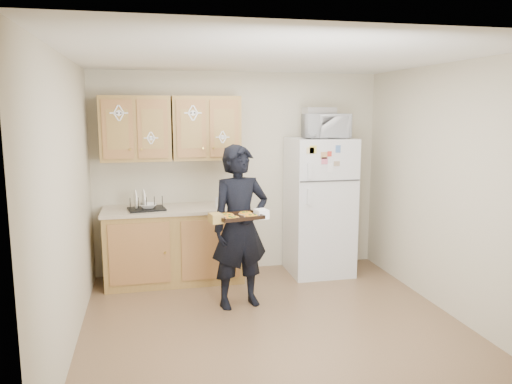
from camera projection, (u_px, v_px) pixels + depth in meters
floor at (274, 325)px, 4.78m from camera, size 3.60×3.60×0.00m
ceiling at (275, 57)px, 4.37m from camera, size 3.60×3.60×0.00m
wall_back at (239, 173)px, 6.31m from camera, size 3.60×0.04×2.50m
wall_front at (354, 250)px, 2.84m from camera, size 3.60×0.04×2.50m
wall_left at (68, 205)px, 4.19m from camera, size 0.04×3.60×2.50m
wall_right at (450, 190)px, 4.96m from camera, size 0.04×3.60×2.50m
refrigerator at (319, 206)px, 6.22m from camera, size 0.75×0.70×1.70m
base_cabinet at (174, 246)px, 5.96m from camera, size 1.60×0.60×0.86m
countertop at (173, 209)px, 5.88m from camera, size 1.64×0.64×0.04m
upper_cab_left at (136, 129)px, 5.77m from camera, size 0.80×0.33×0.75m
upper_cab_right at (206, 128)px, 5.95m from camera, size 0.80×0.33×0.75m
cereal_box at (349, 252)px, 6.67m from camera, size 0.20×0.07×0.32m
person at (240, 227)px, 5.14m from camera, size 0.69×0.53×1.69m
baking_tray at (239, 217)px, 4.82m from camera, size 0.47×0.39×0.04m
pizza_front_left at (232, 218)px, 4.71m from camera, size 0.14×0.14×0.02m
pizza_front_right at (251, 216)px, 4.79m from camera, size 0.14×0.14×0.02m
pizza_back_left at (227, 215)px, 4.84m from camera, size 0.14×0.14×0.02m
pizza_back_right at (245, 213)px, 4.92m from camera, size 0.14×0.14×0.02m
microwave at (326, 126)px, 6.02m from camera, size 0.55×0.39×0.29m
foil_pan at (319, 110)px, 6.00m from camera, size 0.36×0.26×0.08m
dish_rack at (146, 203)px, 5.74m from camera, size 0.45×0.37×0.16m
bowl at (148, 206)px, 5.75m from camera, size 0.21×0.21×0.05m
soap_bottle at (219, 200)px, 5.87m from camera, size 0.10×0.10×0.18m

